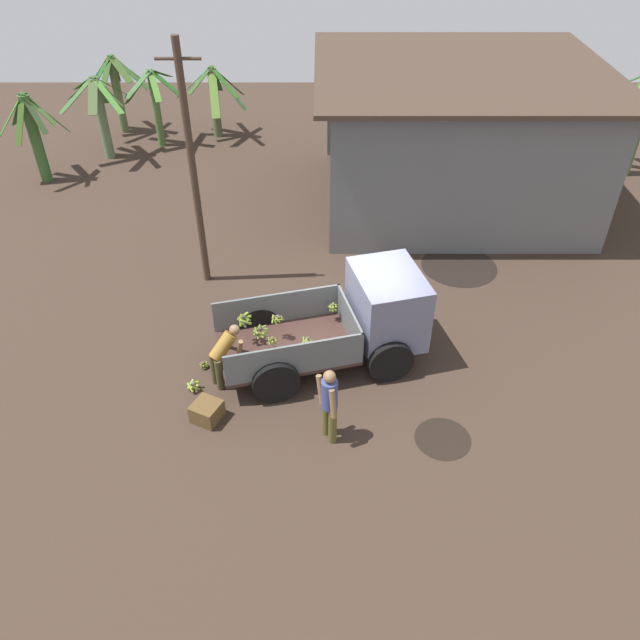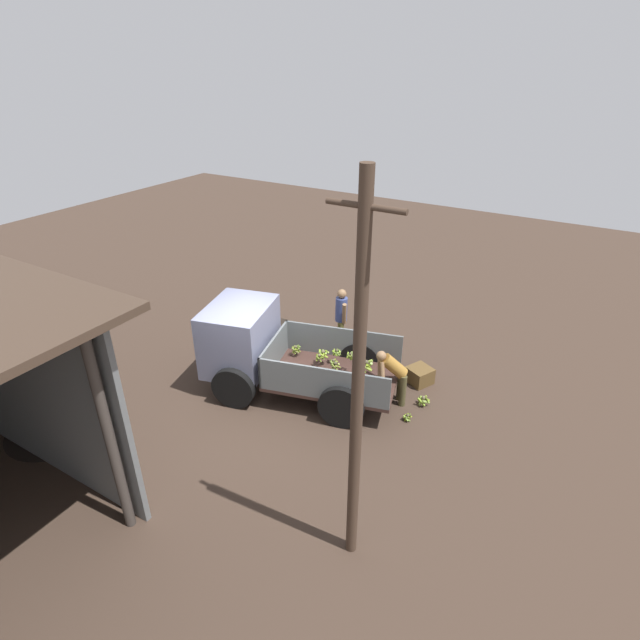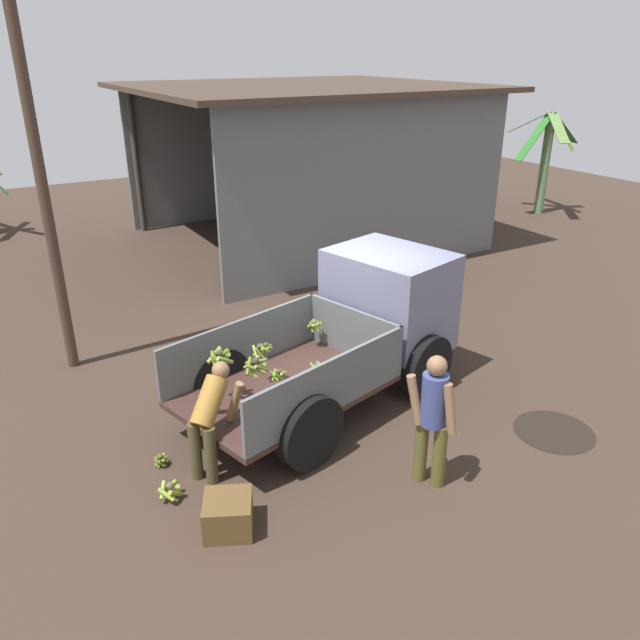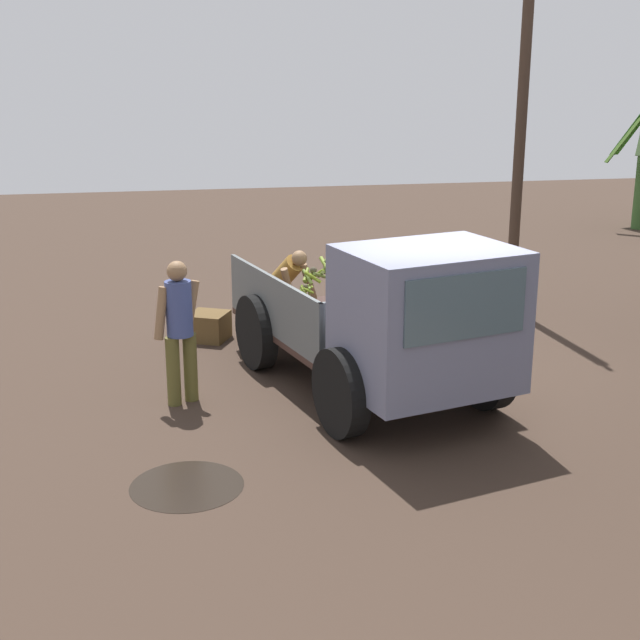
# 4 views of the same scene
# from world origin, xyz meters

# --- Properties ---
(ground) EXTENTS (36.00, 36.00, 0.00)m
(ground) POSITION_xyz_m (0.00, 0.00, 0.00)
(ground) COLOR #3B2C23
(mud_patch_1) EXTENTS (1.06, 1.06, 0.01)m
(mud_patch_1) POSITION_xyz_m (1.61, -2.91, 0.00)
(mud_patch_1) COLOR black
(mud_patch_1) RESTS_ON ground
(cargo_truck) EXTENTS (4.51, 2.83, 1.96)m
(cargo_truck) POSITION_xyz_m (0.21, -0.46, 1.03)
(cargo_truck) COLOR #3C2721
(cargo_truck) RESTS_ON ground
(utility_pole) EXTENTS (0.94, 0.17, 5.82)m
(utility_pole) POSITION_xyz_m (-3.56, 2.39, 2.98)
(utility_pole) COLOR #423125
(utility_pole) RESTS_ON ground
(person_foreground_visitor) EXTENTS (0.47, 0.58, 1.67)m
(person_foreground_visitor) POSITION_xyz_m (-0.53, -2.86, 0.92)
(person_foreground_visitor) COLOR brown
(person_foreground_visitor) RESTS_ON ground
(person_worker_loading) EXTENTS (0.77, 0.78, 1.33)m
(person_worker_loading) POSITION_xyz_m (-2.63, -1.35, 0.78)
(person_worker_loading) COLOR #494326
(person_worker_loading) RESTS_ON ground
(banana_bunch_on_ground_0) EXTENTS (0.29, 0.30, 0.23)m
(banana_bunch_on_ground_0) POSITION_xyz_m (-3.26, -1.62, 0.13)
(banana_bunch_on_ground_0) COLOR brown
(banana_bunch_on_ground_0) RESTS_ON ground
(banana_bunch_on_ground_1) EXTENTS (0.20, 0.19, 0.17)m
(banana_bunch_on_ground_1) POSITION_xyz_m (-3.16, -0.95, 0.09)
(banana_bunch_on_ground_1) COLOR brown
(banana_bunch_on_ground_1) RESTS_ON ground
(wooden_crate_0) EXTENTS (0.68, 0.68, 0.39)m
(wooden_crate_0) POSITION_xyz_m (-2.87, -2.40, 0.19)
(wooden_crate_0) COLOR brown
(wooden_crate_0) RESTS_ON ground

